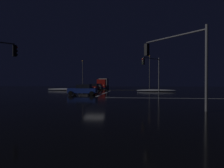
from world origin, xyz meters
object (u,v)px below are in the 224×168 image
at_px(traffic_signal_se, 175,55).
at_px(streetlamp_left_far, 83,72).
at_px(sedan_gray, 86,88).
at_px(box_truck, 103,83).
at_px(streetlamp_right_far, 150,70).
at_px(sedan_red, 94,87).
at_px(traffic_signal_ne, 152,68).
at_px(sedan_white, 98,86).
at_px(sedan_blue_crossing, 83,90).

xyz_separation_m(traffic_signal_se, streetlamp_left_far, (-18.00, 38.50, 1.08)).
distance_m(sedan_gray, traffic_signal_se, 22.89).
xyz_separation_m(box_truck, streetlamp_right_far, (13.94, -0.68, 3.95)).
bearing_deg(streetlamp_left_far, sedan_red, -64.29).
height_order(sedan_gray, box_truck, box_truck).
bearing_deg(sedan_red, streetlamp_left_far, 115.71).
xyz_separation_m(sedan_red, streetlamp_right_far, (13.85, 13.36, 4.86)).
xyz_separation_m(traffic_signal_ne, streetlamp_left_far, (-18.33, 22.46, 0.79)).
bearing_deg(streetlamp_right_far, box_truck, 177.20).
bearing_deg(sedan_white, streetlamp_right_far, 25.62).
bearing_deg(sedan_white, traffic_signal_ne, -52.19).
xyz_separation_m(sedan_white, streetlamp_left_far, (-6.16, 6.77, 4.26)).
distance_m(sedan_red, box_truck, 14.08).
distance_m(streetlamp_left_far, streetlamp_right_far, 20.29).
height_order(sedan_white, traffic_signal_se, traffic_signal_se).
bearing_deg(streetlamp_right_far, streetlamp_left_far, -180.00).
xyz_separation_m(sedan_red, traffic_signal_se, (11.57, -25.14, 3.18)).
height_order(sedan_white, box_truck, box_truck).
relative_size(sedan_gray, streetlamp_left_far, 0.50).
distance_m(sedan_blue_crossing, traffic_signal_ne, 12.07).
relative_size(sedan_white, traffic_signal_se, 0.76).
bearing_deg(traffic_signal_se, traffic_signal_ne, 88.84).
bearing_deg(box_truck, sedan_gray, -90.56).
distance_m(sedan_white, traffic_signal_se, 34.02).
height_order(sedan_gray, sedan_red, same).
relative_size(traffic_signal_ne, streetlamp_left_far, 0.71).
bearing_deg(sedan_red, box_truck, 90.39).
distance_m(traffic_signal_se, streetlamp_left_far, 42.52).
bearing_deg(sedan_red, sedan_white, 92.41).
xyz_separation_m(traffic_signal_se, streetlamp_right_far, (2.28, 38.50, 1.68)).
bearing_deg(sedan_gray, box_truck, 89.44).
xyz_separation_m(traffic_signal_ne, streetlamp_right_far, (1.96, 22.46, 1.40)).
distance_m(sedan_gray, sedan_blue_crossing, 7.71).
bearing_deg(sedan_red, sedan_gray, -92.84).
relative_size(sedan_blue_crossing, streetlamp_right_far, 0.44).
height_order(sedan_blue_crossing, traffic_signal_ne, traffic_signal_ne).
xyz_separation_m(sedan_blue_crossing, traffic_signal_se, (10.41, -11.75, 3.18)).
bearing_deg(streetlamp_right_far, traffic_signal_se, -93.39).
relative_size(traffic_signal_se, streetlamp_right_far, 0.57).
bearing_deg(sedan_white, sedan_blue_crossing, -85.89).
bearing_deg(sedan_white, sedan_red, -87.59).
distance_m(traffic_signal_ne, streetlamp_left_far, 28.99).
distance_m(sedan_gray, box_truck, 19.89).
height_order(box_truck, streetlamp_left_far, streetlamp_left_far).
height_order(sedan_red, box_truck, box_truck).
bearing_deg(sedan_red, streetlamp_right_far, 43.99).
distance_m(sedan_red, streetlamp_right_far, 19.85).
distance_m(sedan_blue_crossing, streetlamp_left_far, 28.13).
bearing_deg(streetlamp_left_far, box_truck, 6.14).
bearing_deg(box_truck, streetlamp_left_far, -173.86).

